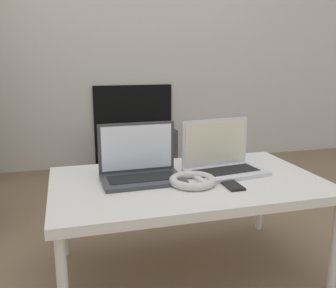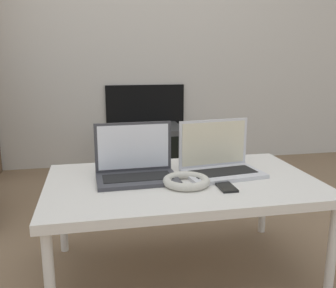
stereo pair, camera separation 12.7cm
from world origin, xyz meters
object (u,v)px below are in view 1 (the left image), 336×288
phone (232,185)px  tv (139,149)px  laptop_left (140,166)px  laptop_right (222,160)px  headphones (192,181)px

phone → tv: (-0.04, 1.65, -0.24)m
laptop_left → laptop_right: size_ratio=0.94×
phone → tv: bearing=91.6°
headphones → tv: bearing=86.4°
laptop_left → headphones: bearing=-36.0°
phone → tv: size_ratio=0.25×
laptop_left → phone: size_ratio=2.53×
headphones → tv: size_ratio=0.36×
laptop_right → tv: 1.49m
headphones → laptop_right: bearing=34.9°
headphones → tv: 1.61m
phone → tv: 1.67m
laptop_right → tv: size_ratio=0.68×
laptop_right → headphones: 0.23m
laptop_left → headphones: size_ratio=1.77×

